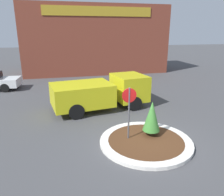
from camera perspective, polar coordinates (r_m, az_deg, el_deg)
ground_plane at (r=9.56m, az=8.78°, el=-11.56°), size 120.00×120.00×0.00m
traffic_island at (r=9.53m, az=8.80°, el=-11.18°), size 3.89×3.89×0.15m
stop_sign at (r=8.99m, az=4.47°, el=-2.03°), size 0.61×0.07×2.38m
island_shrub at (r=9.59m, az=10.35°, el=-4.67°), size 0.75×0.75×1.56m
utility_truck at (r=13.12m, az=-2.88°, el=1.59°), size 5.96×3.16×1.93m
storefront_building at (r=25.72m, az=-4.57°, el=14.97°), size 15.36×6.07×7.18m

